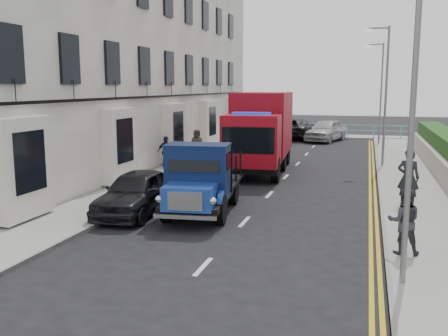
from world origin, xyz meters
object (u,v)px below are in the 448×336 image
Objects in this scene: lamp_near at (407,91)px; red_lorry at (261,130)px; lamp_far at (380,88)px; pedestrian_east_near at (408,178)px; lamp_mid at (384,88)px; bedford_lorry at (199,184)px; parked_car_front at (137,192)px.

lamp_near reaches higher than red_lorry.
pedestrian_east_near is at bearing -87.96° from lamp_far.
red_lorry is (-5.63, -2.74, -1.98)m from lamp_mid.
bedford_lorry is at bearing -104.67° from lamp_far.
lamp_near is 0.95× the size of red_lorry.
lamp_mid is 13.42m from bedford_lorry.
lamp_far is at bearing 90.00° from lamp_mid.
lamp_mid is at bearing 57.43° from bedford_lorry.
red_lorry is 8.96m from pedestrian_east_near.
lamp_near reaches higher than bedford_lorry.
lamp_far is at bearing 68.55° from parked_car_front.
bedford_lorry is at bearing 143.51° from lamp_near.
pedestrian_east_near is at bearing -48.84° from red_lorry.
bedford_lorry reaches higher than parked_car_front.
bedford_lorry is (-5.70, 4.22, -2.94)m from lamp_near.
lamp_mid reaches higher than pedestrian_east_near.
lamp_mid reaches higher than red_lorry.
red_lorry is at bearing -154.08° from lamp_mid.
bedford_lorry is 2.59× the size of pedestrian_east_near.
bedford_lorry is at bearing -115.83° from lamp_mid.
lamp_mid is 10.00m from lamp_far.
lamp_mid reaches higher than bedford_lorry.
lamp_far is 0.95× the size of red_lorry.
lamp_mid is 14.64m from parked_car_front.
lamp_near is 1.00× the size of lamp_mid.
parked_car_front is (-2.14, -9.22, -1.31)m from red_lorry.
pedestrian_east_near is at bearing 17.21° from parked_car_front.
lamp_near is 26.00m from lamp_far.
lamp_far reaches higher than bedford_lorry.
lamp_far is (0.00, 26.00, 0.00)m from lamp_near.
bedford_lorry is (-5.70, -21.78, -2.94)m from lamp_far.
lamp_mid is 0.95× the size of red_lorry.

